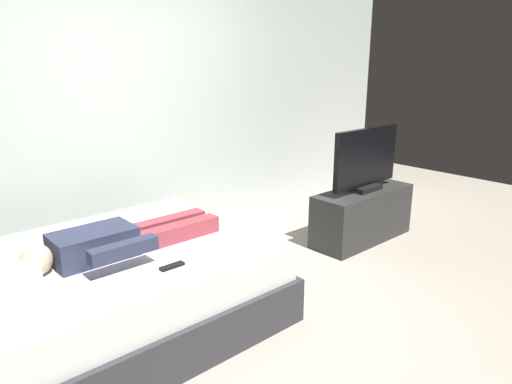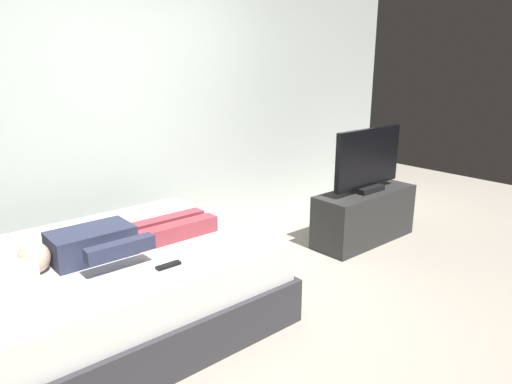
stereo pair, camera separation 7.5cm
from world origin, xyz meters
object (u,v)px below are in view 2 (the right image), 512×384
Objects in this scene: tv_stand at (364,216)px; tv at (368,161)px; bed at (109,290)px; remote at (168,265)px; person at (113,240)px.

tv_stand is 1.25× the size of tv.
remote is (0.18, -0.47, 0.29)m from bed.
tv_stand is at bearing -1.85° from person.
remote is (0.15, -0.40, -0.07)m from person.
remote is 0.17× the size of tv.
person reaches higher than bed.
remote is at bearing -69.53° from person.
remote is 2.35m from tv_stand.
tv_stand is (2.49, -0.14, -0.01)m from bed.
person is 0.44m from remote.
person is at bearing 110.47° from remote.
bed is 0.58m from remote.
tv reaches higher than tv_stand.
bed is at bearing 111.09° from remote.
person is (0.03, -0.06, 0.36)m from bed.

